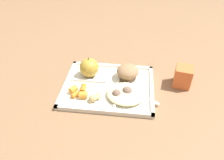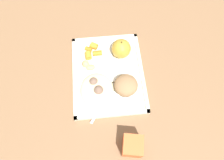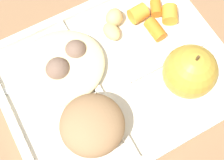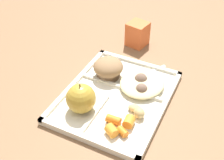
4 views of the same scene
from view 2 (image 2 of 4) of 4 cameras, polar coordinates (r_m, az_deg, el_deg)
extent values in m
plane|color=#846042|center=(0.86, -1.05, 1.45)|extent=(6.00, 6.00, 0.00)
cube|color=silver|center=(0.85, -1.05, 1.60)|extent=(0.36, 0.28, 0.01)
cube|color=silver|center=(0.85, -10.17, 1.07)|extent=(0.36, 0.01, 0.01)
cube|color=silver|center=(0.86, 7.98, 2.65)|extent=(0.36, 0.01, 0.01)
cube|color=silver|center=(0.93, -2.02, 11.32)|extent=(0.01, 0.28, 0.01)
cube|color=silver|center=(0.78, 0.06, -9.38)|extent=(0.01, 0.28, 0.01)
cube|color=silver|center=(0.83, -0.84, -0.37)|extent=(0.01, 0.26, 0.01)
cube|color=silver|center=(0.89, -0.28, 7.13)|extent=(0.15, 0.01, 0.01)
sphere|color=#B79333|center=(0.86, 2.53, 8.54)|extent=(0.08, 0.08, 0.08)
cylinder|color=#4C381E|center=(0.82, 2.65, 10.15)|extent=(0.00, 0.00, 0.01)
cylinder|color=brown|center=(0.81, 3.74, -2.05)|extent=(0.07, 0.07, 0.02)
ellipsoid|color=#93704C|center=(0.79, 3.84, -1.41)|extent=(0.09, 0.09, 0.05)
cylinder|color=orange|center=(0.88, -6.50, 6.65)|extent=(0.03, 0.03, 0.03)
cylinder|color=orange|center=(0.88, -3.98, 7.32)|extent=(0.02, 0.04, 0.02)
cylinder|color=orange|center=(0.90, -6.41, 8.37)|extent=(0.03, 0.03, 0.02)
cylinder|color=orange|center=(0.90, -4.93, 9.27)|extent=(0.04, 0.04, 0.03)
ellipsoid|color=tan|center=(0.86, -7.21, 4.38)|extent=(0.04, 0.04, 0.03)
ellipsoid|color=tan|center=(0.85, -5.84, 3.43)|extent=(0.03, 0.04, 0.02)
ellipsoid|color=beige|center=(0.81, -4.13, -2.73)|extent=(0.14, 0.13, 0.03)
sphere|color=#755B4C|center=(0.81, -5.05, -0.49)|extent=(0.04, 0.04, 0.04)
sphere|color=#755B4C|center=(0.80, -3.69, -2.83)|extent=(0.04, 0.04, 0.04)
cube|color=white|center=(0.79, -3.79, -8.35)|extent=(0.10, 0.07, 0.00)
cube|color=white|center=(0.81, -1.38, -4.11)|extent=(0.04, 0.04, 0.00)
cylinder|color=white|center=(0.82, 0.11, -2.79)|extent=(0.02, 0.02, 0.00)
cylinder|color=white|center=(0.82, -0.48, -2.51)|extent=(0.02, 0.02, 0.00)
cylinder|color=white|center=(0.82, -1.07, -2.23)|extent=(0.02, 0.02, 0.00)
cube|color=orange|center=(0.73, 5.61, -17.50)|extent=(0.08, 0.08, 0.09)
camera|label=1|loc=(0.70, -66.96, 10.21)|focal=34.19mm
camera|label=3|loc=(0.45, 21.68, 17.59)|focal=49.66mm
camera|label=4|loc=(0.97, -30.11, 48.97)|focal=46.17mm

